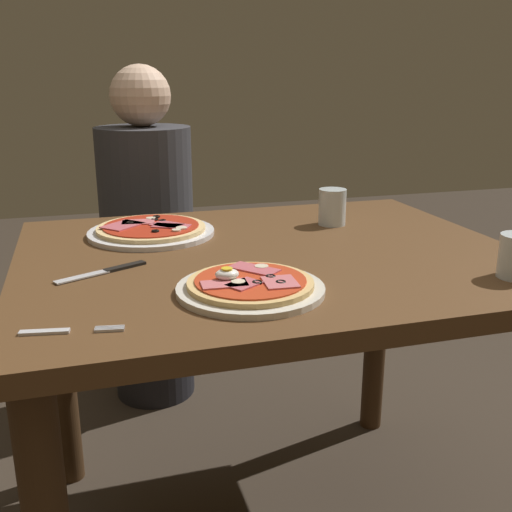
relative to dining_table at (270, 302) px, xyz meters
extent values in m
cube|color=brown|center=(0.00, 0.00, 0.10)|extent=(1.10, 0.89, 0.04)
cylinder|color=#3C2715|center=(-0.49, 0.39, -0.28)|extent=(0.07, 0.07, 0.73)
cylinder|color=#3C2715|center=(0.49, 0.39, -0.28)|extent=(0.07, 0.07, 0.73)
cylinder|color=silver|center=(-0.11, -0.24, 0.13)|extent=(0.27, 0.27, 0.01)
cylinder|color=#DBB26B|center=(-0.11, -0.24, 0.14)|extent=(0.23, 0.23, 0.01)
cylinder|color=red|center=(-0.11, -0.24, 0.15)|extent=(0.20, 0.20, 0.00)
torus|color=black|center=(-0.08, -0.24, 0.15)|extent=(0.02, 0.02, 0.00)
torus|color=black|center=(-0.07, -0.28, 0.15)|extent=(0.02, 0.02, 0.00)
torus|color=black|center=(-0.11, -0.26, 0.15)|extent=(0.02, 0.02, 0.00)
cube|color=#D16B70|center=(-0.07, -0.27, 0.15)|extent=(0.06, 0.07, 0.00)
cube|color=#D16B70|center=(-0.17, -0.25, 0.15)|extent=(0.08, 0.05, 0.00)
cube|color=#C65B66|center=(-0.13, -0.26, 0.15)|extent=(0.07, 0.07, 0.00)
cube|color=#C65B66|center=(-0.09, -0.19, 0.15)|extent=(0.09, 0.10, 0.00)
cylinder|color=beige|center=(-0.16, -0.20, 0.15)|extent=(0.02, 0.02, 0.00)
cylinder|color=beige|center=(-0.08, -0.18, 0.15)|extent=(0.03, 0.03, 0.00)
cylinder|color=beige|center=(-0.14, -0.25, 0.15)|extent=(0.03, 0.03, 0.00)
ellipsoid|color=white|center=(-0.16, -0.23, 0.16)|extent=(0.04, 0.03, 0.02)
cylinder|color=yellow|center=(-0.16, -0.23, 0.17)|extent=(0.02, 0.02, 0.00)
cylinder|color=white|center=(-0.24, 0.22, 0.13)|extent=(0.31, 0.31, 0.01)
cylinder|color=#E5C17F|center=(-0.24, 0.22, 0.14)|extent=(0.27, 0.27, 0.01)
cylinder|color=#B72D19|center=(-0.24, 0.22, 0.15)|extent=(0.23, 0.23, 0.00)
torus|color=black|center=(-0.21, 0.30, 0.15)|extent=(0.02, 0.02, 0.00)
torus|color=black|center=(-0.24, 0.15, 0.15)|extent=(0.02, 0.02, 0.00)
torus|color=black|center=(-0.29, 0.25, 0.15)|extent=(0.02, 0.02, 0.00)
torus|color=black|center=(-0.22, 0.27, 0.15)|extent=(0.02, 0.02, 0.00)
torus|color=black|center=(-0.21, 0.25, 0.15)|extent=(0.02, 0.02, 0.00)
cube|color=#C65B66|center=(-0.30, 0.23, 0.15)|extent=(0.11, 0.11, 0.00)
cube|color=#C65B66|center=(-0.20, 0.21, 0.15)|extent=(0.09, 0.09, 0.00)
cube|color=#C65B66|center=(-0.19, 0.19, 0.15)|extent=(0.10, 0.08, 0.00)
cube|color=#D16B70|center=(-0.26, 0.25, 0.15)|extent=(0.09, 0.06, 0.00)
cylinder|color=beige|center=(-0.17, 0.16, 0.15)|extent=(0.03, 0.03, 0.00)
cylinder|color=beige|center=(-0.23, 0.28, 0.15)|extent=(0.02, 0.02, 0.00)
cylinder|color=beige|center=(-0.19, 0.14, 0.15)|extent=(0.02, 0.02, 0.00)
cylinder|color=silver|center=(0.23, 0.19, 0.17)|extent=(0.07, 0.07, 0.09)
cylinder|color=silver|center=(0.23, 0.19, 0.15)|extent=(0.06, 0.06, 0.05)
cube|color=silver|center=(-0.47, -0.32, 0.12)|extent=(0.08, 0.03, 0.00)
cube|color=silver|center=(-0.37, -0.35, 0.12)|extent=(0.04, 0.01, 0.00)
cube|color=silver|center=(-0.37, -0.34, 0.12)|extent=(0.04, 0.01, 0.00)
cube|color=silver|center=(-0.37, -0.34, 0.12)|extent=(0.04, 0.01, 0.00)
cube|color=silver|center=(-0.37, -0.33, 0.12)|extent=(0.04, 0.01, 0.00)
cube|color=silver|center=(-0.41, -0.07, 0.13)|extent=(0.11, 0.07, 0.00)
cube|color=black|center=(-0.32, -0.03, 0.13)|extent=(0.09, 0.06, 0.01)
cylinder|color=black|center=(-0.18, 0.83, -0.42)|extent=(0.29, 0.29, 0.46)
cylinder|color=#38383D|center=(-0.18, 0.83, 0.07)|extent=(0.32, 0.32, 0.52)
sphere|color=beige|center=(-0.18, 0.83, 0.43)|extent=(0.20, 0.20, 0.20)
camera|label=1|loc=(-0.39, -1.22, 0.50)|focal=41.99mm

